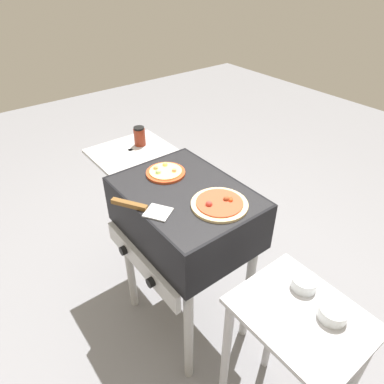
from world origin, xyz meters
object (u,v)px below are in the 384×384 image
object	(u,v)px
grill	(183,215)
topping_bowl_far	(333,313)
pizza_cheese	(165,172)
topping_bowl_near	(304,283)
pizza_pepperoni	(220,204)
spatula	(141,208)
prep_table	(292,349)
sauce_jar	(140,136)

from	to	relation	value
grill	topping_bowl_far	bearing A→B (deg)	5.41
grill	pizza_cheese	bearing A→B (deg)	174.36
topping_bowl_near	topping_bowl_far	xyz separation A→B (m)	(0.14, -0.03, -0.00)
pizza_pepperoni	topping_bowl_far	size ratio (longest dim) A/B	2.42
spatula	topping_bowl_near	distance (m)	0.68
topping_bowl_far	topping_bowl_near	bearing A→B (deg)	168.43
topping_bowl_near	topping_bowl_far	world-z (taller)	same
pizza_pepperoni	topping_bowl_far	world-z (taller)	pizza_pepperoni
grill	prep_table	distance (m)	0.71
prep_table	grill	bearing A→B (deg)	-179.63
sauce_jar	topping_bowl_far	distance (m)	1.24
pizza_pepperoni	spatula	bearing A→B (deg)	-123.59
sauce_jar	prep_table	distance (m)	1.23
topping_bowl_near	grill	bearing A→B (deg)	-170.75
sauce_jar	topping_bowl_near	xyz separation A→B (m)	(1.09, 0.02, -0.17)
grill	prep_table	size ratio (longest dim) A/B	1.27
sauce_jar	topping_bowl_far	size ratio (longest dim) A/B	1.04
pizza_cheese	topping_bowl_near	world-z (taller)	pizza_cheese
prep_table	topping_bowl_far	distance (m)	0.26
pizza_pepperoni	sauce_jar	size ratio (longest dim) A/B	2.32
grill	topping_bowl_near	xyz separation A→B (m)	(0.60, 0.10, 0.02)
sauce_jar	prep_table	bearing A→B (deg)	-3.53
pizza_pepperoni	topping_bowl_far	bearing A→B (deg)	1.94
pizza_pepperoni	pizza_cheese	bearing A→B (deg)	-173.93
spatula	prep_table	distance (m)	0.79
topping_bowl_far	prep_table	bearing A→B (deg)	-135.58
prep_table	pizza_cheese	bearing A→B (deg)	179.25
pizza_cheese	sauce_jar	distance (m)	0.34
prep_table	spatula	bearing A→B (deg)	-161.65
sauce_jar	spatula	bearing A→B (deg)	-30.49
pizza_cheese	topping_bowl_far	world-z (taller)	pizza_cheese
grill	topping_bowl_far	world-z (taller)	grill
grill	topping_bowl_far	xyz separation A→B (m)	(0.74, 0.07, 0.02)
pizza_cheese	prep_table	bearing A→B (deg)	-0.75
grill	spatula	xyz separation A→B (m)	(0.01, -0.22, 0.15)
pizza_pepperoni	sauce_jar	distance (m)	0.67
spatula	prep_table	bearing A→B (deg)	18.35
pizza_pepperoni	topping_bowl_far	distance (m)	0.57
prep_table	sauce_jar	bearing A→B (deg)	176.47
pizza_cheese	topping_bowl_far	distance (m)	0.91
grill	pizza_cheese	distance (m)	0.22
topping_bowl_near	topping_bowl_far	distance (m)	0.14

